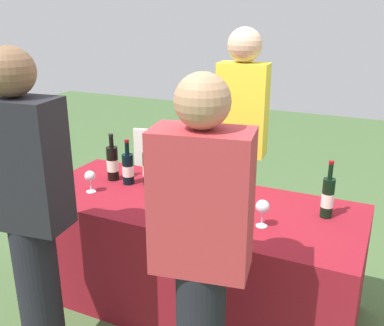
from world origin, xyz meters
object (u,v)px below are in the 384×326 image
object	(u,v)px
wine_bottle_0	(113,163)
wine_glass_0	(90,177)
wine_glass_1	(163,194)
guest_1	(201,252)
wine_bottle_1	(128,168)
wine_bottle_4	(199,175)
guest_0	(28,209)
server_pouring	(241,138)
wine_bottle_3	(171,172)
wine_bottle_5	(328,197)
wine_glass_4	(263,208)
wine_glass_2	(190,199)
wine_bottle_2	(148,168)
menu_board	(163,180)
wine_glass_3	(217,205)

from	to	relation	value
wine_bottle_0	wine_glass_0	distance (m)	0.25
wine_glass_1	guest_1	size ratio (longest dim) A/B	0.09
wine_bottle_1	wine_bottle_4	bearing A→B (deg)	9.15
wine_bottle_4	guest_0	size ratio (longest dim) A/B	0.18
server_pouring	wine_bottle_3	bearing A→B (deg)	55.03
wine_glass_0	wine_glass_1	bearing A→B (deg)	-5.03
wine_bottle_0	wine_bottle_5	world-z (taller)	wine_bottle_5
wine_bottle_4	guest_0	bearing A→B (deg)	-115.53
wine_bottle_4	wine_glass_4	size ratio (longest dim) A/B	2.02
wine_bottle_1	wine_glass_2	world-z (taller)	wine_bottle_1
wine_bottle_2	menu_board	bearing A→B (deg)	112.12
wine_glass_1	wine_glass_3	xyz separation A→B (m)	(0.34, -0.01, 0.00)
wine_bottle_5	guest_0	bearing A→B (deg)	-143.30
wine_bottle_0	wine_glass_3	size ratio (longest dim) A/B	2.18
wine_bottle_5	wine_glass_0	xyz separation A→B (m)	(-1.43, -0.27, -0.02)
wine_bottle_5	wine_glass_0	bearing A→B (deg)	-169.21
wine_bottle_5	guest_1	world-z (taller)	guest_1
wine_bottle_4	guest_1	world-z (taller)	guest_1
wine_bottle_4	wine_glass_2	distance (m)	0.36
wine_glass_2	wine_bottle_5	bearing A→B (deg)	23.87
wine_bottle_0	wine_bottle_4	xyz separation A→B (m)	(0.62, 0.06, -0.01)
wine_bottle_5	server_pouring	distance (m)	0.86
wine_glass_1	menu_board	world-z (taller)	menu_board
wine_bottle_0	wine_bottle_4	size ratio (longest dim) A/B	1.05
wine_bottle_2	wine_bottle_3	bearing A→B (deg)	-5.66
wine_glass_3	wine_bottle_3	bearing A→B (deg)	145.25
wine_bottle_1	guest_0	bearing A→B (deg)	-88.96
wine_bottle_2	wine_glass_0	size ratio (longest dim) A/B	2.22
wine_bottle_2	wine_bottle_4	bearing A→B (deg)	5.18
wine_glass_1	guest_0	bearing A→B (deg)	-122.61
wine_glass_3	server_pouring	bearing A→B (deg)	100.72
wine_bottle_5	wine_glass_3	xyz separation A→B (m)	(-0.53, -0.33, -0.01)
wine_bottle_1	wine_glass_3	world-z (taller)	wine_bottle_1
wine_bottle_5	wine_glass_0	size ratio (longest dim) A/B	2.33
server_pouring	wine_glass_3	bearing A→B (deg)	95.49
wine_glass_3	wine_bottle_0	bearing A→B (deg)	161.26
wine_bottle_5	server_pouring	world-z (taller)	server_pouring
server_pouring	guest_1	xyz separation A→B (m)	(0.31, -1.39, -0.09)
server_pouring	wine_bottle_5	bearing A→B (deg)	138.98
wine_bottle_1	wine_bottle_2	bearing A→B (deg)	19.56
wine_glass_1	wine_glass_2	size ratio (longest dim) A/B	1.04
wine_glass_2	wine_glass_4	size ratio (longest dim) A/B	0.90
guest_0	server_pouring	bearing A→B (deg)	60.57
wine_bottle_0	wine_bottle_1	world-z (taller)	wine_bottle_0
wine_glass_0	server_pouring	world-z (taller)	server_pouring
guest_1	menu_board	xyz separation A→B (m)	(-1.09, 1.64, -0.44)
wine_glass_3	guest_0	world-z (taller)	guest_0
guest_1	wine_bottle_3	bearing A→B (deg)	114.35
menu_board	wine_bottle_4	bearing A→B (deg)	-57.40
wine_bottle_1	menu_board	bearing A→B (deg)	102.45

